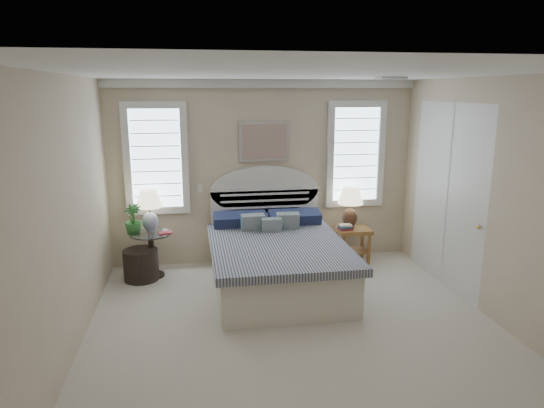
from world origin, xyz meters
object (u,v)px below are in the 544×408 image
(lamp_left, at_px, (149,206))
(lamp_right, at_px, (350,202))
(side_table_left, at_px, (152,250))
(bed, at_px, (276,258))
(nightstand_right, at_px, (353,238))
(floor_pot, at_px, (141,265))

(lamp_left, bearing_deg, lamp_right, 1.50)
(side_table_left, relative_size, lamp_right, 1.02)
(lamp_left, bearing_deg, bed, -23.67)
(bed, bearing_deg, lamp_right, 32.18)
(side_table_left, bearing_deg, nightstand_right, 1.94)
(bed, relative_size, lamp_right, 3.68)
(floor_pot, distance_m, lamp_left, 0.82)
(nightstand_right, bearing_deg, lamp_left, 179.35)
(nightstand_right, relative_size, lamp_right, 0.86)
(bed, height_order, lamp_right, bed)
(bed, xyz_separation_m, lamp_right, (1.28, 0.80, 0.52))
(nightstand_right, bearing_deg, lamp_right, 102.55)
(side_table_left, xyz_separation_m, nightstand_right, (2.95, 0.10, -0.00))
(side_table_left, xyz_separation_m, lamp_left, (-0.01, 0.13, 0.60))
(nightstand_right, bearing_deg, bed, -151.97)
(lamp_left, bearing_deg, floor_pot, -120.56)
(bed, distance_m, side_table_left, 1.75)
(floor_pot, height_order, lamp_left, lamp_left)
(bed, height_order, side_table_left, bed)
(bed, relative_size, side_table_left, 3.61)
(lamp_left, xyz_separation_m, lamp_right, (2.93, 0.08, -0.08))
(floor_pot, bearing_deg, bed, -15.40)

